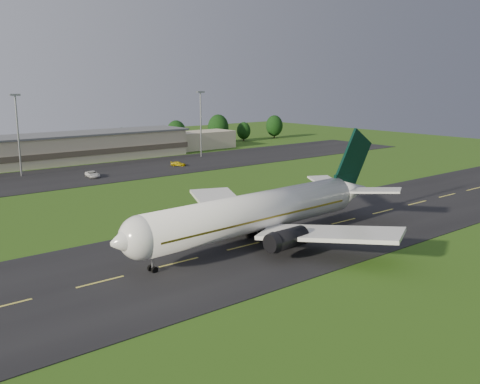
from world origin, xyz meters
TOP-DOWN VIEW (x-y plane):
  - ground at (0.00, 0.00)m, footprint 360.00×360.00m
  - taxiway at (0.00, 0.00)m, footprint 220.00×30.00m
  - apron at (0.00, 72.00)m, footprint 260.00×30.00m
  - airliner at (13.89, 0.04)m, footprint 51.30×42.13m
  - terminal at (6.40, 96.18)m, footprint 145.00×16.00m
  - light_mast_centre at (5.00, 80.00)m, footprint 2.40×1.20m
  - light_mast_east at (60.00, 80.00)m, footprint 2.40×1.20m
  - tree_line at (38.30, 106.38)m, footprint 195.34×10.03m
  - service_vehicle_c at (18.01, 66.97)m, footprint 3.04×5.64m
  - service_vehicle_d at (44.17, 68.69)m, footprint 4.12×4.21m

SIDE VIEW (x-z plane):
  - ground at x=0.00m, z-range 0.00..0.00m
  - taxiway at x=0.00m, z-range 0.00..0.10m
  - apron at x=0.00m, z-range 0.00..0.10m
  - service_vehicle_d at x=44.17m, z-range 0.10..1.32m
  - service_vehicle_c at x=18.01m, z-range 0.10..1.60m
  - terminal at x=6.40m, z-range -0.21..8.19m
  - airliner at x=13.89m, z-range -3.13..12.45m
  - tree_line at x=38.30m, z-range -0.40..10.54m
  - light_mast_centre at x=5.00m, z-range 2.56..22.91m
  - light_mast_east at x=60.00m, z-range 2.56..22.91m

